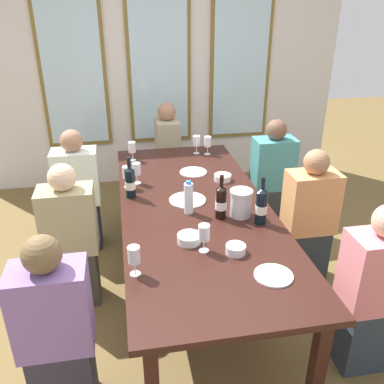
# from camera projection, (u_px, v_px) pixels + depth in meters

# --- Properties ---
(ground_plane) EXTENTS (12.00, 12.00, 0.00)m
(ground_plane) POSITION_uv_depth(u_px,v_px,m) (195.00, 288.00, 3.28)
(ground_plane) COLOR brown
(back_wall_with_windows) EXTENTS (4.26, 0.10, 2.90)m
(back_wall_with_windows) POSITION_uv_depth(u_px,v_px,m) (159.00, 60.00, 4.66)
(back_wall_with_windows) COLOR silver
(back_wall_with_windows) RESTS_ON ground
(dining_table) EXTENTS (1.06, 2.54, 0.74)m
(dining_table) POSITION_uv_depth(u_px,v_px,m) (195.00, 214.00, 2.99)
(dining_table) COLOR #321712
(dining_table) RESTS_ON ground
(white_plate_0) EXTENTS (0.27, 0.27, 0.01)m
(white_plate_0) POSITION_uv_depth(u_px,v_px,m) (188.00, 200.00, 3.04)
(white_plate_0) COLOR white
(white_plate_0) RESTS_ON dining_table
(white_plate_1) EXTENTS (0.23, 0.23, 0.01)m
(white_plate_1) POSITION_uv_depth(u_px,v_px,m) (193.00, 172.00, 3.52)
(white_plate_1) COLOR white
(white_plate_1) RESTS_ON dining_table
(white_plate_2) EXTENTS (0.21, 0.21, 0.01)m
(white_plate_2) POSITION_uv_depth(u_px,v_px,m) (273.00, 275.00, 2.22)
(white_plate_2) COLOR white
(white_plate_2) RESTS_ON dining_table
(metal_pitcher) EXTENTS (0.16, 0.16, 0.19)m
(metal_pitcher) POSITION_uv_depth(u_px,v_px,m) (241.00, 203.00, 2.79)
(metal_pitcher) COLOR silver
(metal_pitcher) RESTS_ON dining_table
(wine_bottle_0) EXTENTS (0.08, 0.08, 0.31)m
(wine_bottle_0) POSITION_uv_depth(u_px,v_px,m) (130.00, 182.00, 3.05)
(wine_bottle_0) COLOR black
(wine_bottle_0) RESTS_ON dining_table
(wine_bottle_1) EXTENTS (0.08, 0.08, 0.33)m
(wine_bottle_1) POSITION_uv_depth(u_px,v_px,m) (261.00, 206.00, 2.69)
(wine_bottle_1) COLOR black
(wine_bottle_1) RESTS_ON dining_table
(wine_bottle_2) EXTENTS (0.08, 0.08, 0.31)m
(wine_bottle_2) POSITION_uv_depth(u_px,v_px,m) (221.00, 202.00, 2.76)
(wine_bottle_2) COLOR black
(wine_bottle_2) RESTS_ON dining_table
(tasting_bowl_0) EXTENTS (0.15, 0.15, 0.05)m
(tasting_bowl_0) POSITION_uv_depth(u_px,v_px,m) (189.00, 238.00, 2.52)
(tasting_bowl_0) COLOR white
(tasting_bowl_0) RESTS_ON dining_table
(tasting_bowl_1) EXTENTS (0.14, 0.14, 0.05)m
(tasting_bowl_1) POSITION_uv_depth(u_px,v_px,m) (223.00, 177.00, 3.36)
(tasting_bowl_1) COLOR white
(tasting_bowl_1) RESTS_ON dining_table
(tasting_bowl_2) EXTENTS (0.12, 0.12, 0.05)m
(tasting_bowl_2) POSITION_uv_depth(u_px,v_px,m) (236.00, 249.00, 2.41)
(tasting_bowl_2) COLOR white
(tasting_bowl_2) RESTS_ON dining_table
(water_bottle) EXTENTS (0.06, 0.06, 0.24)m
(water_bottle) POSITION_uv_depth(u_px,v_px,m) (189.00, 198.00, 2.82)
(water_bottle) COLOR white
(water_bottle) RESTS_ON dining_table
(wine_glass_0) EXTENTS (0.07, 0.07, 0.17)m
(wine_glass_0) POSITION_uv_depth(u_px,v_px,m) (208.00, 142.00, 3.87)
(wine_glass_0) COLOR white
(wine_glass_0) RESTS_ON dining_table
(wine_glass_1) EXTENTS (0.07, 0.07, 0.17)m
(wine_glass_1) POSITION_uv_depth(u_px,v_px,m) (134.00, 256.00, 2.19)
(wine_glass_1) COLOR white
(wine_glass_1) RESTS_ON dining_table
(wine_glass_2) EXTENTS (0.07, 0.07, 0.17)m
(wine_glass_2) POSITION_uv_depth(u_px,v_px,m) (132.00, 148.00, 3.73)
(wine_glass_2) COLOR white
(wine_glass_2) RESTS_ON dining_table
(wine_glass_3) EXTENTS (0.07, 0.07, 0.17)m
(wine_glass_3) POSITION_uv_depth(u_px,v_px,m) (136.00, 170.00, 3.27)
(wine_glass_3) COLOR white
(wine_glass_3) RESTS_ON dining_table
(wine_glass_4) EXTENTS (0.07, 0.07, 0.17)m
(wine_glass_4) POSITION_uv_depth(u_px,v_px,m) (196.00, 141.00, 3.90)
(wine_glass_4) COLOR white
(wine_glass_4) RESTS_ON dining_table
(wine_glass_5) EXTENTS (0.07, 0.07, 0.17)m
(wine_glass_5) POSITION_uv_depth(u_px,v_px,m) (204.00, 234.00, 2.39)
(wine_glass_5) COLOR white
(wine_glass_5) RESTS_ON dining_table
(wine_glass_6) EXTENTS (0.07, 0.07, 0.17)m
(wine_glass_6) POSITION_uv_depth(u_px,v_px,m) (127.00, 173.00, 3.20)
(wine_glass_6) COLOR white
(wine_glass_6) RESTS_ON dining_table
(seated_person_0) EXTENTS (0.38, 0.24, 1.11)m
(seated_person_0) POSITION_uv_depth(u_px,v_px,m) (71.00, 240.00, 2.95)
(seated_person_0) COLOR #3A362C
(seated_person_0) RESTS_ON ground
(seated_person_1) EXTENTS (0.38, 0.24, 1.11)m
(seated_person_1) POSITION_uv_depth(u_px,v_px,m) (308.00, 221.00, 3.20)
(seated_person_1) COLOR #283133
(seated_person_1) RESTS_ON ground
(seated_person_2) EXTENTS (0.38, 0.24, 1.11)m
(seated_person_2) POSITION_uv_depth(u_px,v_px,m) (57.00, 333.00, 2.13)
(seated_person_2) COLOR #312F3D
(seated_person_2) RESTS_ON ground
(seated_person_3) EXTENTS (0.38, 0.24, 1.11)m
(seated_person_3) POSITION_uv_depth(u_px,v_px,m) (373.00, 294.00, 2.41)
(seated_person_3) COLOR #2A343F
(seated_person_3) RESTS_ON ground
(seated_person_4) EXTENTS (0.38, 0.24, 1.11)m
(seated_person_4) POSITION_uv_depth(u_px,v_px,m) (78.00, 194.00, 3.63)
(seated_person_4) COLOR #24233D
(seated_person_4) RESTS_ON ground
(seated_person_5) EXTENTS (0.38, 0.24, 1.11)m
(seated_person_5) POSITION_uv_depth(u_px,v_px,m) (272.00, 179.00, 3.91)
(seated_person_5) COLOR #2D3333
(seated_person_5) RESTS_ON ground
(seated_person_6) EXTENTS (0.24, 0.38, 1.11)m
(seated_person_6) POSITION_uv_depth(u_px,v_px,m) (168.00, 156.00, 4.49)
(seated_person_6) COLOR #302E37
(seated_person_6) RESTS_ON ground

